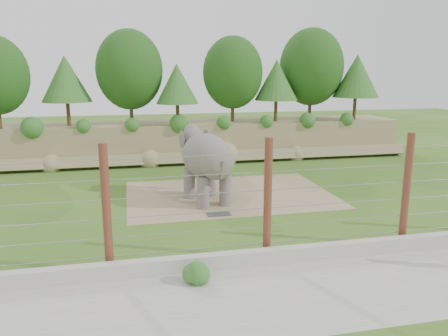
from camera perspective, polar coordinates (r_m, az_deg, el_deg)
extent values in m
plane|color=#2F5C17|center=(18.80, 1.32, -6.07)|extent=(90.00, 90.00, 0.00)
cube|color=#8B7D56|center=(30.96, -4.40, 3.71)|extent=(30.00, 4.00, 2.50)
cube|color=#8B7D56|center=(28.88, -3.72, 1.26)|extent=(30.00, 1.37, 1.07)
cylinder|color=#3F2B19|center=(30.15, -19.66, 6.69)|extent=(0.24, 0.24, 1.58)
sphere|color=#184310|center=(30.03, -19.96, 10.74)|extent=(3.60, 3.60, 3.60)
cylinder|color=#3F2B19|center=(30.40, -12.02, 7.51)|extent=(0.24, 0.24, 1.92)
sphere|color=#184310|center=(30.29, -12.25, 12.44)|extent=(4.40, 4.40, 4.40)
cylinder|color=#3F2B19|center=(29.41, -6.07, 7.04)|extent=(0.24, 0.24, 1.40)
sphere|color=#184310|center=(29.29, -6.16, 10.74)|extent=(3.20, 3.20, 3.20)
cylinder|color=#3F2B19|center=(31.06, 1.12, 7.79)|extent=(0.24, 0.24, 1.82)
sphere|color=#184310|center=(30.95, 1.14, 12.35)|extent=(4.16, 4.16, 4.16)
cylinder|color=#3F2B19|center=(31.35, 6.77, 7.46)|extent=(0.24, 0.24, 1.50)
sphere|color=#184310|center=(31.23, 6.86, 11.20)|extent=(3.44, 3.44, 3.44)
cylinder|color=#3F2B19|center=(33.34, 11.14, 8.07)|extent=(0.24, 0.24, 2.03)
sphere|color=#184310|center=(33.25, 11.34, 12.81)|extent=(4.64, 4.64, 4.64)
cylinder|color=#3F2B19|center=(33.61, 16.68, 7.49)|extent=(0.24, 0.24, 1.64)
sphere|color=#184310|center=(33.50, 16.92, 11.29)|extent=(3.76, 3.76, 3.76)
cube|color=#96805F|center=(21.69, 0.72, -3.47)|extent=(10.00, 7.00, 0.02)
cube|color=#262628|center=(18.74, -0.72, -6.02)|extent=(1.00, 0.60, 0.03)
sphere|color=gray|center=(21.52, -2.21, -2.58)|extent=(0.73, 0.73, 0.73)
cube|color=#A4A199|center=(14.23, 6.20, -11.39)|extent=(26.00, 0.35, 0.50)
cube|color=#A4A199|center=(12.66, 9.16, -15.94)|extent=(26.00, 4.00, 0.01)
cylinder|color=#55271C|center=(13.43, -15.09, -5.26)|extent=(0.26, 0.26, 4.00)
cylinder|color=#55271C|center=(14.07, 5.73, -4.06)|extent=(0.26, 0.26, 4.00)
cylinder|color=#55271C|center=(16.29, 22.71, -2.68)|extent=(0.26, 0.26, 4.00)
cylinder|color=gray|center=(14.57, 5.60, -9.72)|extent=(20.00, 0.02, 0.02)
cylinder|color=gray|center=(14.35, 5.65, -7.51)|extent=(20.00, 0.02, 0.02)
cylinder|color=gray|center=(14.16, 5.70, -5.22)|extent=(20.00, 0.02, 0.02)
cylinder|color=gray|center=(13.99, 5.75, -2.88)|extent=(20.00, 0.02, 0.02)
cylinder|color=gray|center=(13.84, 5.81, -0.49)|extent=(20.00, 0.02, 0.02)
cylinder|color=gray|center=(13.71, 5.86, 1.95)|extent=(20.00, 0.02, 0.02)
sphere|color=#27631B|center=(12.93, -3.73, -13.49)|extent=(0.66, 0.66, 0.66)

